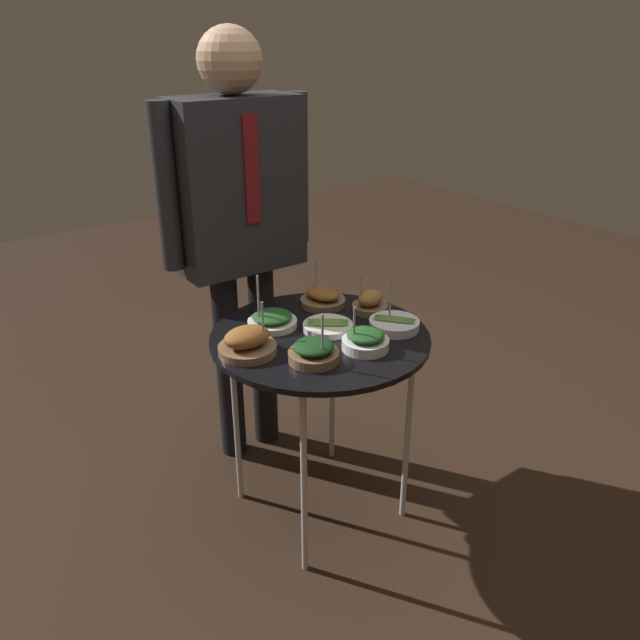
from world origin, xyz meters
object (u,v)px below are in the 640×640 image
(bowl_asparagus_front_right, at_px, (328,326))
(bowl_spinach_front_left, at_px, (272,320))
(waiter_figure, at_px, (238,207))
(bowl_roast_front_center, at_px, (323,298))
(bowl_spinach_far_rim, at_px, (314,352))
(bowl_roast_back_left, at_px, (247,342))
(serving_cart, at_px, (320,348))
(bowl_asparagus_mid_left, at_px, (394,324))
(bowl_roast_center, at_px, (370,303))
(bowl_spinach_back_right, at_px, (365,341))

(bowl_asparagus_front_right, xyz_separation_m, bowl_spinach_front_left, (-0.13, 0.13, 0.01))
(waiter_figure, bearing_deg, bowl_roast_front_center, -60.77)
(bowl_spinach_far_rim, height_order, waiter_figure, waiter_figure)
(bowl_roast_back_left, bearing_deg, bowl_spinach_front_left, 36.38)
(bowl_spinach_front_left, bearing_deg, bowl_spinach_far_rim, -95.33)
(serving_cart, xyz_separation_m, waiter_figure, (-0.01, 0.47, 0.36))
(bowl_spinach_front_left, relative_size, bowl_roast_front_center, 1.16)
(waiter_figure, bearing_deg, bowl_roast_back_left, -117.49)
(bowl_asparagus_front_right, bearing_deg, bowl_roast_back_left, 177.98)
(bowl_asparagus_mid_left, bearing_deg, bowl_roast_back_left, 164.40)
(bowl_spinach_front_left, bearing_deg, bowl_roast_front_center, 10.84)
(serving_cart, bearing_deg, bowl_roast_back_left, 174.48)
(serving_cart, distance_m, bowl_spinach_front_left, 0.18)
(waiter_figure, bearing_deg, bowl_spinach_front_left, -102.80)
(serving_cart, xyz_separation_m, bowl_spinach_front_left, (-0.09, 0.14, 0.07))
(serving_cart, height_order, waiter_figure, waiter_figure)
(serving_cart, height_order, bowl_asparagus_mid_left, bowl_asparagus_mid_left)
(bowl_asparagus_front_right, distance_m, bowl_spinach_far_rim, 0.21)
(serving_cart, distance_m, bowl_roast_front_center, 0.25)
(bowl_asparagus_mid_left, relative_size, bowl_roast_front_center, 1.02)
(bowl_asparagus_mid_left, height_order, bowl_roast_front_center, bowl_asparagus_mid_left)
(bowl_asparagus_front_right, distance_m, bowl_roast_center, 0.21)
(serving_cart, height_order, bowl_spinach_back_right, bowl_spinach_back_right)
(serving_cart, height_order, bowl_spinach_front_left, bowl_spinach_front_left)
(bowl_asparagus_front_right, height_order, bowl_spinach_back_right, bowl_spinach_back_right)
(bowl_roast_center, distance_m, bowl_spinach_back_right, 0.28)
(serving_cart, distance_m, bowl_asparagus_mid_left, 0.25)
(bowl_spinach_front_left, height_order, bowl_spinach_back_right, bowl_spinach_front_left)
(bowl_asparagus_front_right, distance_m, bowl_spinach_front_left, 0.18)
(bowl_spinach_far_rim, xyz_separation_m, bowl_roast_front_center, (0.26, 0.31, -0.00))
(bowl_roast_back_left, distance_m, bowl_spinach_back_right, 0.35)
(bowl_roast_back_left, bearing_deg, bowl_roast_center, 2.78)
(bowl_asparagus_front_right, xyz_separation_m, bowl_roast_front_center, (0.10, 0.17, 0.01))
(bowl_spinach_back_right, bearing_deg, bowl_asparagus_front_right, 94.12)
(serving_cart, height_order, bowl_roast_front_center, bowl_roast_front_center)
(bowl_asparagus_mid_left, bearing_deg, bowl_spinach_far_rim, -175.95)
(bowl_roast_center, bearing_deg, bowl_roast_front_center, 125.75)
(bowl_asparagus_mid_left, bearing_deg, bowl_roast_front_center, 103.85)
(serving_cart, xyz_separation_m, bowl_asparagus_mid_left, (0.22, -0.11, 0.06))
(bowl_asparagus_front_right, bearing_deg, serving_cart, -161.29)
(bowl_spinach_back_right, bearing_deg, bowl_roast_center, 47.31)
(bowl_asparagus_front_right, distance_m, waiter_figure, 0.55)
(bowl_roast_center, xyz_separation_m, bowl_roast_front_center, (-0.10, 0.14, -0.00))
(bowl_roast_back_left, distance_m, bowl_spinach_far_rim, 0.20)
(bowl_asparagus_front_right, xyz_separation_m, bowl_spinach_far_rim, (-0.16, -0.14, 0.02))
(bowl_spinach_front_left, relative_size, bowl_spinach_far_rim, 1.12)
(bowl_asparagus_front_right, height_order, waiter_figure, waiter_figure)
(serving_cart, xyz_separation_m, bowl_spinach_far_rim, (-0.11, -0.13, 0.07))
(bowl_spinach_front_left, distance_m, bowl_roast_back_left, 0.20)
(bowl_roast_front_center, bearing_deg, bowl_roast_center, -54.25)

